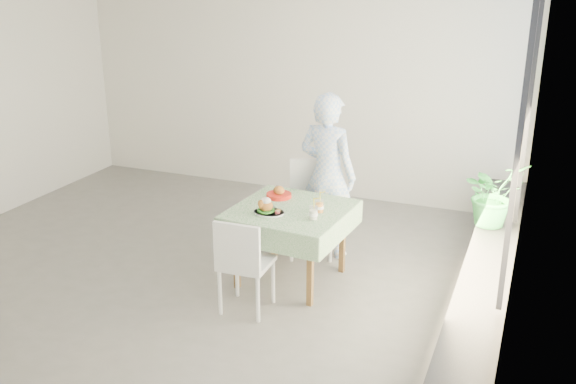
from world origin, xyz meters
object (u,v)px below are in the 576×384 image
at_px(cafe_table, 291,236).
at_px(chair_far, 311,226).
at_px(juice_cup_orange, 319,206).
at_px(chair_near, 246,282).
at_px(main_dish, 267,208).
at_px(potted_plant, 493,194).
at_px(diner, 327,175).

height_order(cafe_table, chair_far, chair_far).
relative_size(chair_far, juice_cup_orange, 4.08).
relative_size(chair_near, main_dish, 3.00).
distance_m(chair_far, potted_plant, 1.86).
height_order(chair_near, diner, diner).
xyz_separation_m(diner, potted_plant, (1.63, 0.18, -0.05)).
height_order(diner, main_dish, diner).
height_order(main_dish, juice_cup_orange, juice_cup_orange).
relative_size(diner, potted_plant, 2.72).
relative_size(diner, main_dish, 5.87).
relative_size(cafe_table, chair_far, 1.14).
bearing_deg(chair_near, potted_plant, 40.25).
bearing_deg(cafe_table, chair_far, 92.65).
bearing_deg(chair_near, main_dish, 90.76).
relative_size(cafe_table, main_dish, 3.81).
bearing_deg(potted_plant, juice_cup_orange, -148.22).
height_order(chair_far, juice_cup_orange, chair_far).
bearing_deg(cafe_table, chair_near, -102.29).
relative_size(chair_far, potted_plant, 1.55).
xyz_separation_m(juice_cup_orange, potted_plant, (1.46, 0.90, 0.02)).
xyz_separation_m(chair_far, juice_cup_orange, (0.31, -0.65, 0.49)).
bearing_deg(juice_cup_orange, chair_near, -121.74).
distance_m(main_dish, juice_cup_orange, 0.48).
relative_size(chair_far, main_dish, 3.35).
distance_m(chair_far, juice_cup_orange, 0.87).
height_order(chair_far, potted_plant, potted_plant).
distance_m(chair_near, diner, 1.56).
distance_m(juice_cup_orange, potted_plant, 1.72).
relative_size(chair_near, juice_cup_orange, 3.66).
distance_m(chair_far, diner, 0.58).
bearing_deg(main_dish, potted_plant, 30.26).
bearing_deg(main_dish, chair_near, -89.24).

